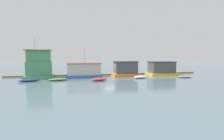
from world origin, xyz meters
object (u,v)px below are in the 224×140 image
object	(u,v)px
houseboat_yellow	(161,69)
dinghy_white	(141,77)
dinghy_red	(99,79)
dinghy_navy	(29,80)
dinghy_grey	(185,77)
houseboat_blue	(84,70)
mooring_post_far_left	(77,72)
houseboat_orange	(126,69)
dinghy_green	(58,79)
houseboat_green	(39,65)
mooring_post_near_left	(80,73)

from	to	relation	value
houseboat_yellow	dinghy_white	bearing A→B (deg)	-146.98
dinghy_red	dinghy_white	world-z (taller)	dinghy_white
dinghy_navy	dinghy_grey	world-z (taller)	dinghy_navy
dinghy_navy	dinghy_red	size ratio (longest dim) A/B	1.24
houseboat_blue	mooring_post_far_left	bearing A→B (deg)	121.96
houseboat_blue	dinghy_red	bearing A→B (deg)	-67.46
houseboat_orange	dinghy_green	distance (m)	13.86
dinghy_grey	dinghy_green	bearing A→B (deg)	177.59
dinghy_green	houseboat_blue	bearing A→B (deg)	39.33
houseboat_green	dinghy_grey	bearing A→B (deg)	-10.01
dinghy_red	dinghy_grey	xyz separation A→B (m)	(17.04, 0.73, -0.09)
dinghy_navy	dinghy_grey	distance (m)	28.58
houseboat_orange	mooring_post_near_left	xyz separation A→B (m)	(-9.38, 2.24, -0.77)
mooring_post_near_left	mooring_post_far_left	size ratio (longest dim) A/B	0.75
houseboat_blue	dinghy_white	distance (m)	11.26
dinghy_grey	mooring_post_far_left	bearing A→B (deg)	161.31
dinghy_red	houseboat_blue	bearing A→B (deg)	112.54
dinghy_red	dinghy_green	bearing A→B (deg)	165.99
houseboat_green	houseboat_blue	xyz separation A→B (m)	(8.36, -0.07, -1.10)
dinghy_grey	dinghy_red	bearing A→B (deg)	-177.56
dinghy_grey	houseboat_yellow	bearing A→B (deg)	116.32
houseboat_green	mooring_post_far_left	distance (m)	7.47
dinghy_navy	dinghy_white	world-z (taller)	dinghy_white
houseboat_blue	dinghy_green	bearing A→B (deg)	-140.67
houseboat_blue	mooring_post_near_left	xyz separation A→B (m)	(-0.76, 2.18, -0.68)
dinghy_grey	houseboat_orange	bearing A→B (deg)	156.01
mooring_post_near_left	houseboat_green	bearing A→B (deg)	-164.44
houseboat_orange	houseboat_yellow	xyz separation A→B (m)	(8.28, 0.16, -0.04)
dinghy_white	houseboat_yellow	bearing A→B (deg)	33.02
mooring_post_near_left	houseboat_blue	bearing A→B (deg)	-70.88
houseboat_orange	dinghy_red	bearing A→B (deg)	-139.01
houseboat_orange	dinghy_grey	distance (m)	11.80
mooring_post_far_left	dinghy_green	bearing A→B (deg)	-118.76
houseboat_orange	dinghy_navy	bearing A→B (deg)	-167.47
houseboat_blue	dinghy_navy	distance (m)	10.13
houseboat_yellow	dinghy_navy	xyz separation A→B (m)	(-26.13, -4.13, -1.20)
dinghy_grey	mooring_post_far_left	xyz separation A→B (m)	(-20.71, 7.01, 0.74)
dinghy_red	mooring_post_near_left	bearing A→B (deg)	111.59
houseboat_blue	houseboat_orange	distance (m)	8.63
houseboat_blue	houseboat_yellow	world-z (taller)	houseboat_blue
dinghy_grey	mooring_post_near_left	bearing A→B (deg)	160.78
mooring_post_near_left	dinghy_green	bearing A→B (deg)	-123.01
dinghy_green	dinghy_navy	bearing A→B (deg)	-177.38
dinghy_green	dinghy_white	world-z (taller)	dinghy_white
houseboat_green	dinghy_white	size ratio (longest dim) A/B	2.38
dinghy_grey	mooring_post_near_left	distance (m)	21.30
houseboat_blue	dinghy_grey	world-z (taller)	houseboat_blue
houseboat_orange	dinghy_navy	distance (m)	18.33
mooring_post_far_left	mooring_post_near_left	bearing A→B (deg)	0.00
houseboat_blue	mooring_post_far_left	xyz separation A→B (m)	(-1.36, 2.18, -0.46)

